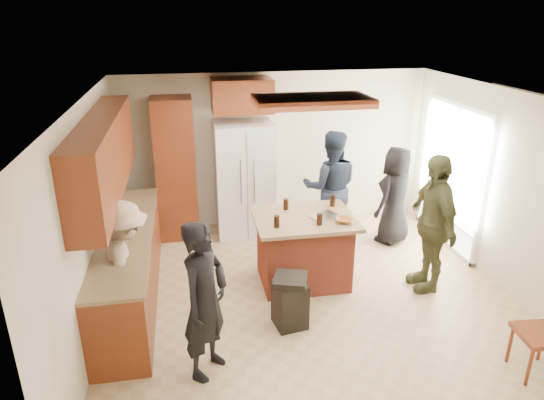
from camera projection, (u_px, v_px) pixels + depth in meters
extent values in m
plane|color=tan|center=(310.00, 298.00, 6.11)|extent=(5.00, 5.00, 0.00)
plane|color=white|center=(317.00, 99.00, 5.20)|extent=(5.00, 5.00, 0.00)
plane|color=beige|center=(274.00, 150.00, 7.94)|extent=(5.00, 0.00, 5.00)
plane|color=beige|center=(406.00, 340.00, 3.37)|extent=(5.00, 0.00, 5.00)
plane|color=beige|center=(90.00, 222.00, 5.24)|extent=(0.00, 5.00, 5.00)
plane|color=beige|center=(507.00, 193.00, 6.07)|extent=(0.00, 5.00, 5.00)
cube|color=white|center=(453.00, 178.00, 7.24)|extent=(0.02, 1.60, 2.10)
cube|color=white|center=(452.00, 178.00, 7.24)|extent=(0.08, 1.72, 2.10)
cube|color=maroon|center=(312.00, 101.00, 5.40)|extent=(1.30, 0.70, 0.10)
cube|color=white|center=(312.00, 106.00, 5.43)|extent=(1.10, 0.50, 0.02)
cube|color=olive|center=(530.00, 236.00, 7.90)|extent=(3.00, 3.00, 0.10)
imported|color=black|center=(205.00, 301.00, 4.60)|extent=(0.70, 0.73, 1.62)
imported|color=#1A2334|center=(330.00, 187.00, 7.35)|extent=(0.94, 0.69, 1.76)
imported|color=black|center=(395.00, 196.00, 7.35)|extent=(0.88, 0.82, 1.52)
imported|color=#414427|center=(432.00, 223.00, 6.06)|extent=(0.58, 1.07, 1.79)
imported|color=tan|center=(126.00, 267.00, 5.31)|extent=(0.66, 1.06, 1.52)
cube|color=maroon|center=(130.00, 267.00, 5.95)|extent=(0.60, 3.00, 0.88)
cube|color=#846B4C|center=(126.00, 233.00, 5.78)|extent=(0.64, 3.00, 0.04)
cube|color=maroon|center=(104.00, 155.00, 5.40)|extent=(0.35, 3.00, 0.85)
cube|color=maroon|center=(176.00, 169.00, 7.46)|extent=(0.60, 0.60, 2.20)
cube|color=maroon|center=(242.00, 95.00, 7.23)|extent=(0.90, 0.60, 0.50)
cube|color=white|center=(244.00, 179.00, 7.63)|extent=(0.90, 0.72, 1.80)
cube|color=gray|center=(247.00, 187.00, 7.30)|extent=(0.01, 0.01, 1.71)
cylinder|color=silver|center=(241.00, 182.00, 7.23)|extent=(0.02, 0.02, 0.70)
cylinder|color=silver|center=(254.00, 181.00, 7.26)|extent=(0.02, 0.02, 0.70)
cube|color=#A4402A|center=(303.00, 251.00, 6.35)|extent=(1.10, 0.85, 0.88)
cube|color=#8E7952|center=(304.00, 219.00, 6.18)|extent=(1.28, 1.03, 0.05)
cube|color=silver|center=(324.00, 216.00, 6.16)|extent=(0.42, 0.38, 0.02)
imported|color=brown|center=(344.00, 220.00, 6.01)|extent=(0.28, 0.28, 0.05)
cylinder|color=black|center=(277.00, 222.00, 5.85)|extent=(0.07, 0.07, 0.15)
cylinder|color=black|center=(286.00, 204.00, 6.37)|extent=(0.07, 0.07, 0.15)
cylinder|color=black|center=(333.00, 201.00, 6.48)|extent=(0.07, 0.07, 0.15)
cylinder|color=black|center=(320.00, 219.00, 5.92)|extent=(0.07, 0.07, 0.15)
cube|color=black|center=(290.00, 304.00, 5.49)|extent=(0.39, 0.39, 0.55)
cube|color=black|center=(290.00, 280.00, 5.38)|extent=(0.45, 0.45, 0.08)
cube|color=maroon|center=(540.00, 335.00, 4.70)|extent=(0.46, 0.46, 0.05)
cylinder|color=maroon|center=(529.00, 367.00, 4.61)|extent=(0.04, 0.04, 0.44)
cylinder|color=maroon|center=(510.00, 344.00, 4.93)|extent=(0.04, 0.04, 0.44)
cylinder|color=maroon|center=(542.00, 342.00, 4.95)|extent=(0.04, 0.04, 0.44)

